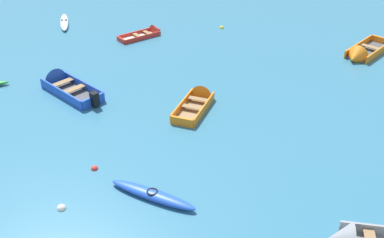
{
  "coord_description": "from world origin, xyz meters",
  "views": [
    {
      "loc": [
        2.05,
        1.1,
        11.99
      ],
      "look_at": [
        0.0,
        20.62,
        0.15
      ],
      "focal_mm": 44.13,
      "sensor_mm": 36.0,
      "label": 1
    }
  ],
  "objects_px": {
    "rowboat_orange_distant_center": "(199,99)",
    "rowboat_orange_back_row_left": "(361,54)",
    "mooring_buoy_between_boats_right": "(95,169)",
    "kayak_blue_near_camera": "(153,195)",
    "mooring_buoy_near_foreground": "(222,28)",
    "mooring_buoy_outer_edge": "(62,209)",
    "rowboat_blue_far_right": "(62,84)",
    "rowboat_red_outer_left": "(150,33)",
    "kayak_white_near_right": "(64,22)"
  },
  "relations": [
    {
      "from": "kayak_blue_near_camera",
      "to": "mooring_buoy_outer_edge",
      "type": "distance_m",
      "value": 3.43
    },
    {
      "from": "mooring_buoy_between_boats_right",
      "to": "rowboat_red_outer_left",
      "type": "bearing_deg",
      "value": 91.72
    },
    {
      "from": "kayak_blue_near_camera",
      "to": "rowboat_blue_far_right",
      "type": "distance_m",
      "value": 10.82
    },
    {
      "from": "rowboat_orange_distant_center",
      "to": "kayak_white_near_right",
      "type": "distance_m",
      "value": 15.44
    },
    {
      "from": "rowboat_red_outer_left",
      "to": "mooring_buoy_outer_edge",
      "type": "distance_m",
      "value": 18.06
    },
    {
      "from": "kayak_blue_near_camera",
      "to": "mooring_buoy_near_foreground",
      "type": "relative_size",
      "value": 11.1
    },
    {
      "from": "kayak_white_near_right",
      "to": "mooring_buoy_between_boats_right",
      "type": "xyz_separation_m",
      "value": [
        7.15,
        -16.98,
        -0.17
      ]
    },
    {
      "from": "rowboat_orange_distant_center",
      "to": "rowboat_red_outer_left",
      "type": "height_order",
      "value": "rowboat_orange_distant_center"
    },
    {
      "from": "mooring_buoy_between_boats_right",
      "to": "kayak_white_near_right",
      "type": "bearing_deg",
      "value": 112.84
    },
    {
      "from": "rowboat_red_outer_left",
      "to": "rowboat_orange_back_row_left",
      "type": "distance_m",
      "value": 14.09
    },
    {
      "from": "kayak_blue_near_camera",
      "to": "mooring_buoy_outer_edge",
      "type": "relative_size",
      "value": 10.5
    },
    {
      "from": "mooring_buoy_near_foreground",
      "to": "rowboat_red_outer_left",
      "type": "bearing_deg",
      "value": -159.57
    },
    {
      "from": "rowboat_orange_distant_center",
      "to": "rowboat_orange_back_row_left",
      "type": "bearing_deg",
      "value": 35.67
    },
    {
      "from": "mooring_buoy_between_boats_right",
      "to": "mooring_buoy_near_foreground",
      "type": "xyz_separation_m",
      "value": [
        4.45,
        17.37,
        0.0
      ]
    },
    {
      "from": "rowboat_red_outer_left",
      "to": "mooring_buoy_between_boats_right",
      "type": "height_order",
      "value": "rowboat_red_outer_left"
    },
    {
      "from": "kayak_white_near_right",
      "to": "rowboat_orange_back_row_left",
      "type": "xyz_separation_m",
      "value": [
        20.54,
        -3.99,
        0.05
      ]
    },
    {
      "from": "rowboat_red_outer_left",
      "to": "rowboat_orange_back_row_left",
      "type": "relative_size",
      "value": 0.71
    },
    {
      "from": "kayak_blue_near_camera",
      "to": "kayak_white_near_right",
      "type": "xyz_separation_m",
      "value": [
        -9.9,
        18.55,
        -0.0
      ]
    },
    {
      "from": "rowboat_orange_back_row_left",
      "to": "mooring_buoy_outer_edge",
      "type": "relative_size",
      "value": 12.33
    },
    {
      "from": "kayak_blue_near_camera",
      "to": "kayak_white_near_right",
      "type": "bearing_deg",
      "value": 118.1
    },
    {
      "from": "kayak_white_near_right",
      "to": "mooring_buoy_outer_edge",
      "type": "bearing_deg",
      "value": -71.26
    },
    {
      "from": "kayak_blue_near_camera",
      "to": "mooring_buoy_between_boats_right",
      "type": "relative_size",
      "value": 12.22
    },
    {
      "from": "kayak_blue_near_camera",
      "to": "rowboat_orange_back_row_left",
      "type": "xyz_separation_m",
      "value": [
        10.64,
        14.56,
        0.05
      ]
    },
    {
      "from": "kayak_white_near_right",
      "to": "rowboat_orange_back_row_left",
      "type": "distance_m",
      "value": 20.93
    },
    {
      "from": "rowboat_blue_far_right",
      "to": "rowboat_red_outer_left",
      "type": "bearing_deg",
      "value": 68.44
    },
    {
      "from": "rowboat_orange_back_row_left",
      "to": "mooring_buoy_between_boats_right",
      "type": "height_order",
      "value": "rowboat_orange_back_row_left"
    },
    {
      "from": "mooring_buoy_near_foreground",
      "to": "mooring_buoy_outer_edge",
      "type": "bearing_deg",
      "value": -104.07
    },
    {
      "from": "kayak_white_near_right",
      "to": "rowboat_blue_far_right",
      "type": "relative_size",
      "value": 0.84
    },
    {
      "from": "rowboat_orange_distant_center",
      "to": "rowboat_blue_far_right",
      "type": "bearing_deg",
      "value": 173.46
    },
    {
      "from": "kayak_white_near_right",
      "to": "rowboat_blue_far_right",
      "type": "height_order",
      "value": "rowboat_blue_far_right"
    },
    {
      "from": "rowboat_orange_distant_center",
      "to": "kayak_blue_near_camera",
      "type": "height_order",
      "value": "rowboat_orange_distant_center"
    },
    {
      "from": "kayak_white_near_right",
      "to": "mooring_buoy_between_boats_right",
      "type": "bearing_deg",
      "value": -67.16
    },
    {
      "from": "rowboat_orange_distant_center",
      "to": "mooring_buoy_between_boats_right",
      "type": "distance_m",
      "value": 7.23
    },
    {
      "from": "kayak_white_near_right",
      "to": "mooring_buoy_outer_edge",
      "type": "xyz_separation_m",
      "value": [
        6.61,
        -19.5,
        -0.17
      ]
    },
    {
      "from": "kayak_white_near_right",
      "to": "rowboat_orange_back_row_left",
      "type": "height_order",
      "value": "rowboat_orange_back_row_left"
    },
    {
      "from": "mooring_buoy_outer_edge",
      "to": "mooring_buoy_near_foreground",
      "type": "xyz_separation_m",
      "value": [
        4.99,
        19.89,
        0.0
      ]
    },
    {
      "from": "rowboat_blue_far_right",
      "to": "mooring_buoy_outer_edge",
      "type": "relative_size",
      "value": 12.33
    },
    {
      "from": "mooring_buoy_near_foreground",
      "to": "rowboat_orange_back_row_left",
      "type": "bearing_deg",
      "value": -26.1
    },
    {
      "from": "rowboat_orange_back_row_left",
      "to": "kayak_blue_near_camera",
      "type": "bearing_deg",
      "value": -126.16
    },
    {
      "from": "rowboat_orange_distant_center",
      "to": "mooring_buoy_outer_edge",
      "type": "bearing_deg",
      "value": -116.82
    },
    {
      "from": "rowboat_orange_back_row_left",
      "to": "mooring_buoy_between_boats_right",
      "type": "bearing_deg",
      "value": -135.86
    },
    {
      "from": "kayak_white_near_right",
      "to": "mooring_buoy_near_foreground",
      "type": "relative_size",
      "value": 10.92
    },
    {
      "from": "kayak_white_near_right",
      "to": "mooring_buoy_near_foreground",
      "type": "height_order",
      "value": "kayak_white_near_right"
    },
    {
      "from": "rowboat_orange_distant_center",
      "to": "rowboat_blue_far_right",
      "type": "xyz_separation_m",
      "value": [
        -7.67,
        0.88,
        0.05
      ]
    },
    {
      "from": "kayak_white_near_right",
      "to": "mooring_buoy_near_foreground",
      "type": "bearing_deg",
      "value": 1.95
    },
    {
      "from": "rowboat_orange_back_row_left",
      "to": "mooring_buoy_outer_edge",
      "type": "bearing_deg",
      "value": -131.93
    },
    {
      "from": "rowboat_orange_distant_center",
      "to": "mooring_buoy_between_boats_right",
      "type": "xyz_separation_m",
      "value": [
        -3.83,
        -6.13,
        -0.2
      ]
    },
    {
      "from": "kayak_white_near_right",
      "to": "rowboat_blue_far_right",
      "type": "bearing_deg",
      "value": -71.61
    },
    {
      "from": "mooring_buoy_between_boats_right",
      "to": "kayak_blue_near_camera",
      "type": "bearing_deg",
      "value": -29.71
    },
    {
      "from": "kayak_blue_near_camera",
      "to": "rowboat_blue_far_right",
      "type": "bearing_deg",
      "value": 127.52
    }
  ]
}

